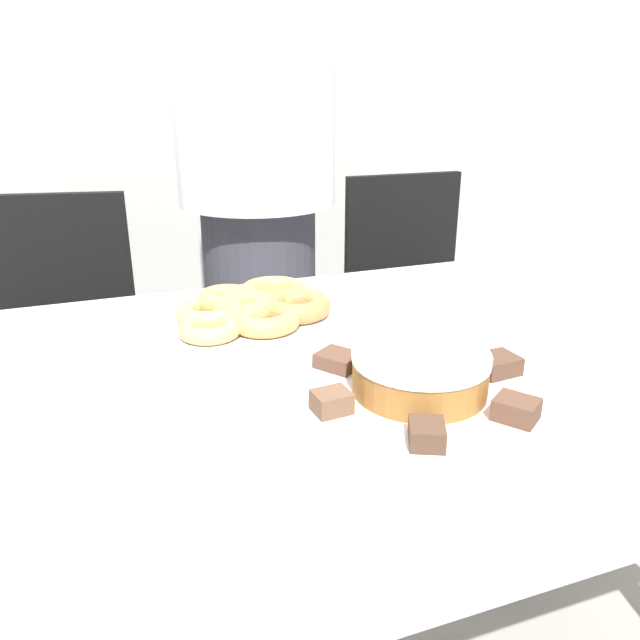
{
  "coord_description": "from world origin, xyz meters",
  "views": [
    {
      "loc": [
        -0.31,
        -0.79,
        1.15
      ],
      "look_at": [
        -0.0,
        0.05,
        0.81
      ],
      "focal_mm": 35.0,
      "sensor_mm": 36.0,
      "label": 1
    }
  ],
  "objects": [
    {
      "name": "wall_back",
      "position": [
        0.0,
        1.55,
        1.3
      ],
      "size": [
        8.0,
        0.05,
        2.6
      ],
      "color": "beige",
      "rests_on": "ground_plane"
    },
    {
      "name": "table",
      "position": [
        0.0,
        0.0,
        0.66
      ],
      "size": [
        1.53,
        0.9,
        0.75
      ],
      "color": "silver",
      "rests_on": "ground_plane"
    },
    {
      "name": "person_standing",
      "position": [
        0.09,
        0.76,
        0.91
      ],
      "size": [
        0.39,
        0.39,
        1.73
      ],
      "color": "#383842",
      "rests_on": "ground_plane"
    },
    {
      "name": "office_chair_left",
      "position": [
        -0.45,
        0.88,
        0.41
      ],
      "size": [
        0.52,
        0.52,
        0.87
      ],
      "rotation": [
        0.0,
        0.0,
        -0.2
      ],
      "color": "black",
      "rests_on": "ground_plane"
    },
    {
      "name": "office_chair_right",
      "position": [
        0.64,
        0.88,
        0.41
      ],
      "size": [
        0.45,
        0.45,
        0.87
      ],
      "rotation": [
        0.0,
        0.0,
        -0.02
      ],
      "color": "black",
      "rests_on": "ground_plane"
    },
    {
      "name": "plate_cake",
      "position": [
        0.07,
        -0.13,
        0.76
      ],
      "size": [
        0.35,
        0.35,
        0.01
      ],
      "color": "white",
      "rests_on": "table"
    },
    {
      "name": "plate_donuts",
      "position": [
        -0.08,
        0.22,
        0.76
      ],
      "size": [
        0.35,
        0.35,
        0.01
      ],
      "color": "white",
      "rests_on": "table"
    },
    {
      "name": "frosted_cake",
      "position": [
        0.07,
        -0.13,
        0.79
      ],
      "size": [
        0.18,
        0.18,
        0.06
      ],
      "color": "#9E662D",
      "rests_on": "plate_cake"
    },
    {
      "name": "lamington_0",
      "position": [
        -0.06,
        -0.14,
        0.78
      ],
      "size": [
        0.05,
        0.04,
        0.03
      ],
      "rotation": [
        0.0,
        0.0,
        3.23
      ],
      "color": "brown",
      "rests_on": "plate_cake"
    },
    {
      "name": "lamington_1",
      "position": [
        0.02,
        -0.25,
        0.77
      ],
      "size": [
        0.06,
        0.06,
        0.03
      ],
      "rotation": [
        0.0,
        0.0,
        4.28
      ],
      "color": "#513828",
      "rests_on": "plate_cake"
    },
    {
      "name": "lamington_2",
      "position": [
        0.15,
        -0.24,
        0.78
      ],
      "size": [
        0.07,
        0.07,
        0.03
      ],
      "rotation": [
        0.0,
        0.0,
        5.32
      ],
      "color": "brown",
      "rests_on": "plate_cake"
    },
    {
      "name": "lamington_3",
      "position": [
        0.21,
        -0.12,
        0.77
      ],
      "size": [
        0.06,
        0.05,
        0.03
      ],
      "rotation": [
        0.0,
        0.0,
        6.37
      ],
      "color": "#513828",
      "rests_on": "plate_cake"
    },
    {
      "name": "lamington_4",
      "position": [
        0.13,
        -0.01,
        0.77
      ],
      "size": [
        0.07,
        0.07,
        0.03
      ],
      "rotation": [
        0.0,
        0.0,
        7.42
      ],
      "color": "brown",
      "rests_on": "plate_cake"
    },
    {
      "name": "lamington_5",
      "position": [
        -0.0,
        -0.02,
        0.77
      ],
      "size": [
        0.07,
        0.08,
        0.02
      ],
      "rotation": [
        0.0,
        0.0,
        8.47
      ],
      "color": "brown",
      "rests_on": "plate_cake"
    },
    {
      "name": "donut_0",
      "position": [
        -0.08,
        0.22,
        0.78
      ],
      "size": [
        0.11,
        0.11,
        0.04
      ],
      "color": "tan",
      "rests_on": "plate_donuts"
    },
    {
      "name": "donut_1",
      "position": [
        -0.15,
        0.16,
        0.78
      ],
      "size": [
        0.1,
        0.1,
        0.03
      ],
      "color": "#E5AD66",
      "rests_on": "plate_donuts"
    },
    {
      "name": "donut_2",
      "position": [
        -0.06,
        0.16,
        0.78
      ],
      "size": [
        0.12,
        0.12,
        0.03
      ],
      "color": "tan",
      "rests_on": "plate_donuts"
    },
    {
      "name": "donut_3",
      "position": [
        0.01,
        0.2,
        0.78
      ],
      "size": [
        0.12,
        0.12,
        0.04
      ],
      "color": "#C68447",
      "rests_on": "plate_donuts"
    },
    {
      "name": "donut_4",
      "position": [
        -0.01,
        0.29,
        0.78
      ],
      "size": [
        0.13,
        0.13,
        0.04
      ],
      "color": "tan",
      "rests_on": "plate_donuts"
    },
    {
      "name": "donut_5",
      "position": [
        -0.1,
        0.28,
        0.78
      ],
      "size": [
        0.11,
        0.11,
        0.04
      ],
      "color": "tan",
      "rests_on": "plate_donuts"
    },
    {
      "name": "donut_6",
      "position": [
        -0.14,
        0.24,
        0.78
      ],
      "size": [
        0.11,
        0.11,
        0.03
      ],
      "color": "#E5AD66",
      "rests_on": "plate_donuts"
    },
    {
      "name": "napkin",
      "position": [
        0.49,
        -0.0,
        0.75
      ],
      "size": [
        0.11,
        0.09,
        0.01
      ],
      "color": "white",
      "rests_on": "table"
    }
  ]
}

